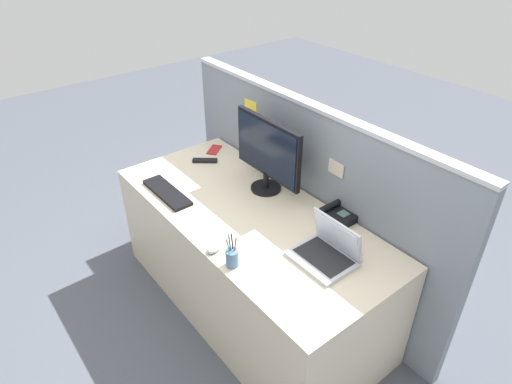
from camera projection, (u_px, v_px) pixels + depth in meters
The scene contains 11 objects.
ground_plane at pixel (250, 302), 3.00m from camera, with size 10.00×10.00×0.00m, color #4C515B.
desk at pixel (250, 260), 2.80m from camera, with size 1.84×0.82×0.74m, color beige.
cubicle_divider at pixel (304, 198), 2.88m from camera, with size 2.22×0.08×1.31m.
desktop_monitor at pixel (267, 152), 2.67m from camera, with size 0.55×0.19×0.47m.
laptop at pixel (328, 250), 2.24m from camera, with size 0.31×0.25×0.21m.
desk_phone at pixel (337, 215), 2.53m from camera, with size 0.18×0.16×0.08m.
keyboard_main at pixel (167, 192), 2.76m from camera, with size 0.41×0.12×0.02m, color black.
computer_mouse_right_hand at pixel (214, 248), 2.31m from camera, with size 0.06×0.10×0.03m, color #9EA0A8.
pen_cup at pixel (232, 257), 2.19m from camera, with size 0.07×0.07×0.18m.
cell_phone_red_case at pixel (214, 150), 3.24m from camera, with size 0.07×0.14×0.01m, color #B22323.
tv_remote at pixel (205, 161), 3.10m from camera, with size 0.04×0.17×0.02m, color black.
Camera 1 is at (1.69, -1.28, 2.26)m, focal length 31.40 mm.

